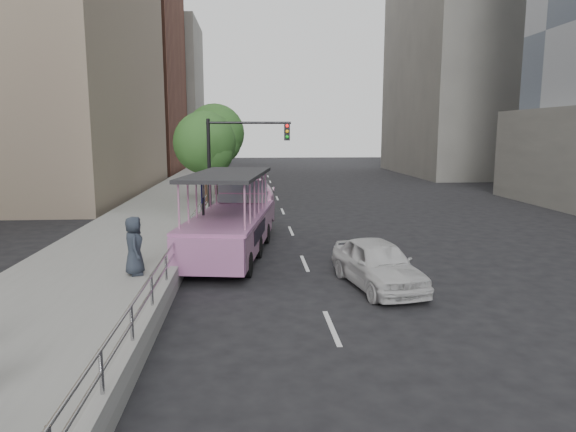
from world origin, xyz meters
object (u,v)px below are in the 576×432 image
at_px(car, 378,264).
at_px(street_tree_far, 216,136).
at_px(parking_sign, 203,207).
at_px(street_tree_near, 206,145).
at_px(traffic_signal, 233,153).
at_px(duck_boat, 235,221).
at_px(pedestrian_far, 134,246).

height_order(car, street_tree_far, street_tree_far).
relative_size(parking_sign, street_tree_near, 0.53).
distance_m(traffic_signal, street_tree_near, 3.80).
bearing_deg(traffic_signal, duck_boat, -87.87).
bearing_deg(traffic_signal, parking_sign, -96.44).
height_order(traffic_signal, street_tree_far, street_tree_far).
distance_m(duck_boat, street_tree_near, 10.31).
relative_size(car, pedestrian_far, 2.36).
bearing_deg(pedestrian_far, street_tree_near, -17.90).
distance_m(duck_boat, parking_sign, 1.76).
height_order(duck_boat, pedestrian_far, duck_boat).
bearing_deg(traffic_signal, pedestrian_far, -104.05).
xyz_separation_m(car, traffic_signal, (-4.56, 11.41, 2.79)).
relative_size(car, traffic_signal, 0.80).
relative_size(pedestrian_far, traffic_signal, 0.34).
bearing_deg(street_tree_near, parking_sign, -86.10).
bearing_deg(parking_sign, pedestrian_far, -120.52).
bearing_deg(street_tree_near, street_tree_far, 88.09).
xyz_separation_m(duck_boat, pedestrian_far, (-2.88, -4.22, 0.03)).
bearing_deg(street_tree_near, pedestrian_far, -94.29).
distance_m(pedestrian_far, parking_sign, 3.61).
relative_size(duck_boat, parking_sign, 3.15).
xyz_separation_m(duck_boat, parking_sign, (-1.09, -1.18, 0.73)).
bearing_deg(duck_boat, traffic_signal, 92.13).
xyz_separation_m(traffic_signal, street_tree_near, (-1.60, 3.43, 0.32)).
bearing_deg(traffic_signal, street_tree_near, 114.98).
relative_size(car, parking_sign, 1.37).
bearing_deg(street_tree_far, traffic_signal, -81.57).
bearing_deg(car, duck_boat, 120.36).
xyz_separation_m(duck_boat, street_tree_far, (-1.63, 15.78, 3.15)).
xyz_separation_m(parking_sign, street_tree_far, (-0.55, 16.96, 2.42)).
xyz_separation_m(car, parking_sign, (-5.41, 3.87, 1.18)).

